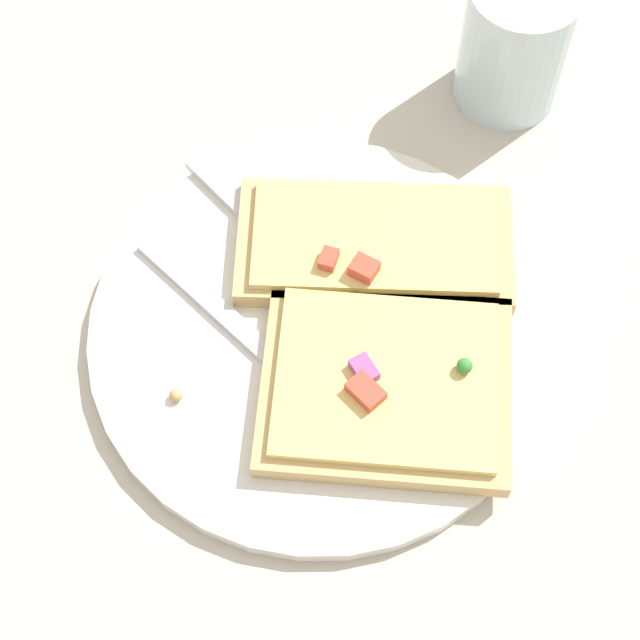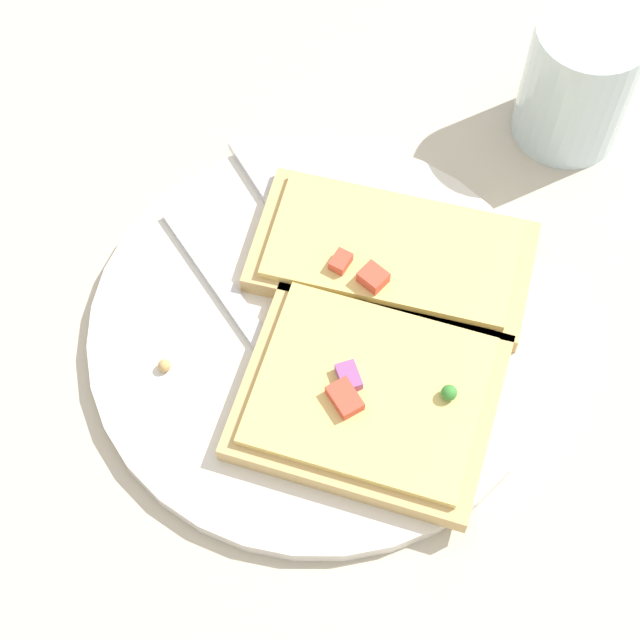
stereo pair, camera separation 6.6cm
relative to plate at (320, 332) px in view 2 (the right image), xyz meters
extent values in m
plane|color=#BCB29E|center=(0.00, 0.00, -0.01)|extent=(4.00, 4.00, 0.00)
cylinder|color=silver|center=(0.00, 0.00, 0.00)|extent=(0.29, 0.29, 0.01)
cube|color=silver|center=(-0.03, -0.06, 0.01)|extent=(0.13, 0.08, 0.01)
cube|color=silver|center=(0.06, -0.01, 0.01)|extent=(0.06, 0.05, 0.01)
cube|color=silver|center=(0.10, 0.00, 0.01)|extent=(0.03, 0.02, 0.00)
cube|color=silver|center=(0.09, 0.00, 0.01)|extent=(0.03, 0.02, 0.00)
cube|color=silver|center=(0.09, 0.01, 0.01)|extent=(0.03, 0.02, 0.00)
cube|color=silver|center=(0.09, 0.02, 0.01)|extent=(0.03, 0.02, 0.00)
cube|color=silver|center=(-0.11, -0.03, 0.01)|extent=(0.08, 0.05, 0.01)
cube|color=silver|center=(-0.01, 0.02, 0.01)|extent=(0.14, 0.07, 0.00)
cube|color=tan|center=(0.05, 0.02, 0.01)|extent=(0.17, 0.19, 0.01)
cube|color=#E0C16B|center=(0.05, 0.02, 0.02)|extent=(0.15, 0.16, 0.01)
cube|color=#D14733|center=(0.06, 0.01, 0.03)|extent=(0.03, 0.02, 0.01)
cube|color=#934C8E|center=(0.05, 0.01, 0.03)|extent=(0.02, 0.02, 0.01)
sphere|color=#388433|center=(0.06, 0.07, 0.03)|extent=(0.01, 0.01, 0.01)
cube|color=tan|center=(-0.04, 0.05, 0.01)|extent=(0.14, 0.20, 0.01)
cube|color=#E0C16B|center=(-0.04, 0.05, 0.02)|extent=(0.13, 0.17, 0.01)
cube|color=#D14733|center=(-0.03, 0.02, 0.03)|extent=(0.02, 0.02, 0.01)
cube|color=#D14733|center=(-0.02, 0.03, 0.03)|extent=(0.02, 0.02, 0.01)
sphere|color=tan|center=(0.10, 0.01, 0.01)|extent=(0.01, 0.01, 0.01)
sphere|color=tan|center=(-0.03, -0.02, 0.01)|extent=(0.01, 0.01, 0.01)
sphere|color=tan|center=(0.04, 0.03, 0.01)|extent=(0.01, 0.01, 0.01)
sphere|color=tan|center=(0.02, -0.10, 0.01)|extent=(0.01, 0.01, 0.01)
cylinder|color=silver|center=(-0.15, 0.19, 0.04)|extent=(0.08, 0.08, 0.10)
camera|label=1|loc=(0.29, -0.09, 0.60)|focal=60.00mm
camera|label=2|loc=(0.31, -0.03, 0.60)|focal=60.00mm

